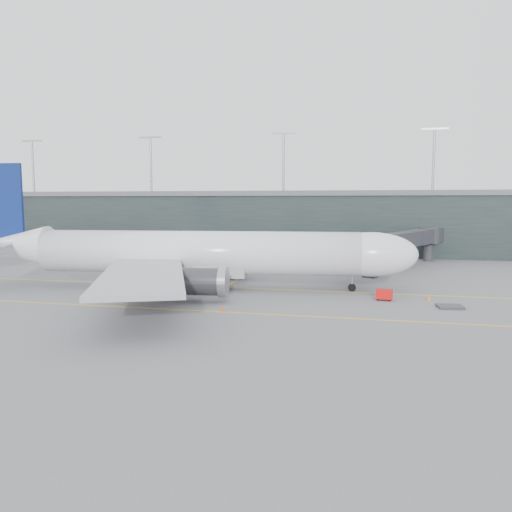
# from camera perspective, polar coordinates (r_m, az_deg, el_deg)

# --- Properties ---
(ground) EXTENTS (320.00, 320.00, 0.00)m
(ground) POSITION_cam_1_polar(r_m,az_deg,el_deg) (79.79, -6.22, -2.97)
(ground) COLOR #57575C
(ground) RESTS_ON ground
(taxiline_a) EXTENTS (160.00, 0.25, 0.02)m
(taxiline_a) POSITION_cam_1_polar(r_m,az_deg,el_deg) (76.06, -7.19, -3.43)
(taxiline_a) COLOR yellow
(taxiline_a) RESTS_ON ground
(taxiline_b) EXTENTS (160.00, 0.25, 0.02)m
(taxiline_b) POSITION_cam_1_polar(r_m,az_deg,el_deg) (61.53, -12.26, -5.85)
(taxiline_b) COLOR yellow
(taxiline_b) RESTS_ON ground
(taxiline_lead_main) EXTENTS (0.25, 60.00, 0.02)m
(taxiline_lead_main) POSITION_cam_1_polar(r_m,az_deg,el_deg) (97.55, 0.37, -1.23)
(taxiline_lead_main) COLOR yellow
(taxiline_lead_main) RESTS_ON ground
(terminal) EXTENTS (240.00, 36.00, 29.00)m
(terminal) POSITION_cam_1_polar(r_m,az_deg,el_deg) (135.03, 1.72, 4.11)
(terminal) COLOR black
(terminal) RESTS_ON ground
(main_aircraft) EXTENTS (65.83, 61.50, 18.45)m
(main_aircraft) POSITION_cam_1_polar(r_m,az_deg,el_deg) (73.43, -6.92, 0.30)
(main_aircraft) COLOR white
(main_aircraft) RESTS_ON ground
(jet_bridge) EXTENTS (22.80, 43.87, 7.14)m
(jet_bridge) POSITION_cam_1_polar(r_m,az_deg,el_deg) (99.43, 15.03, 1.79)
(jet_bridge) COLOR #2B2B30
(jet_bridge) RESTS_ON ground
(gse_cart) EXTENTS (2.21, 1.55, 1.41)m
(gse_cart) POSITION_cam_1_polar(r_m,az_deg,el_deg) (66.84, 14.44, -4.26)
(gse_cart) COLOR red
(gse_cart) RESTS_ON ground
(baggage_dolly) EXTENTS (3.19, 2.68, 0.29)m
(baggage_dolly) POSITION_cam_1_polar(r_m,az_deg,el_deg) (64.66, 21.28, -5.40)
(baggage_dolly) COLOR #313136
(baggage_dolly) RESTS_ON ground
(uld_a) EXTENTS (2.55, 2.16, 2.08)m
(uld_a) POSITION_cam_1_polar(r_m,az_deg,el_deg) (91.15, -6.23, -1.11)
(uld_a) COLOR #333438
(uld_a) RESTS_ON ground
(uld_b) EXTENTS (2.43, 2.03, 2.06)m
(uld_b) POSITION_cam_1_polar(r_m,az_deg,el_deg) (91.09, -6.31, -1.12)
(uld_b) COLOR #333438
(uld_b) RESTS_ON ground
(uld_c) EXTENTS (2.17, 1.97, 1.61)m
(uld_c) POSITION_cam_1_polar(r_m,az_deg,el_deg) (90.83, -4.32, -1.27)
(uld_c) COLOR #333438
(uld_c) RESTS_ON ground
(cone_nose) EXTENTS (0.49, 0.49, 0.77)m
(cone_nose) POSITION_cam_1_polar(r_m,az_deg,el_deg) (68.63, 19.15, -4.48)
(cone_nose) COLOR orange
(cone_nose) RESTS_ON ground
(cone_wing_stbd) EXTENTS (0.41, 0.41, 0.65)m
(cone_wing_stbd) POSITION_cam_1_polar(r_m,az_deg,el_deg) (58.48, -3.76, -6.03)
(cone_wing_stbd) COLOR #E9430C
(cone_wing_stbd) RESTS_ON ground
(cone_wing_port) EXTENTS (0.44, 0.44, 0.71)m
(cone_wing_port) POSITION_cam_1_polar(r_m,az_deg,el_deg) (86.45, 2.47, -1.98)
(cone_wing_port) COLOR #EB470D
(cone_wing_port) RESTS_ON ground
(cone_tail) EXTENTS (0.46, 0.46, 0.73)m
(cone_tail) POSITION_cam_1_polar(r_m,az_deg,el_deg) (75.14, -16.83, -3.50)
(cone_tail) COLOR #CC3B0B
(cone_tail) RESTS_ON ground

